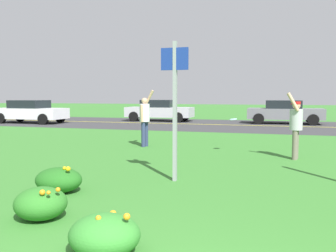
% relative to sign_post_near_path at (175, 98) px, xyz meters
% --- Properties ---
extents(ground_plane, '(120.00, 120.00, 0.00)m').
position_rel_sign_post_near_path_xyz_m(ground_plane, '(0.82, 4.65, -1.69)').
color(ground_plane, '#387A2D').
extents(highway_strip, '(120.00, 9.04, 0.01)m').
position_rel_sign_post_near_path_xyz_m(highway_strip, '(0.82, 14.37, -1.69)').
color(highway_strip, '#38383A').
rests_on(highway_strip, ground).
extents(highway_center_stripe, '(120.00, 0.16, 0.00)m').
position_rel_sign_post_near_path_xyz_m(highway_center_stripe, '(0.82, 14.37, -1.69)').
color(highway_center_stripe, yellow).
rests_on(highway_center_stripe, ground).
extents(daylily_clump_near_camera, '(0.86, 0.71, 0.51)m').
position_rel_sign_post_near_path_xyz_m(daylily_clump_near_camera, '(-1.77, -1.43, -1.47)').
color(daylily_clump_near_camera, '#23661E').
rests_on(daylily_clump_near_camera, ground).
extents(daylily_clump_front_center, '(0.74, 0.71, 0.49)m').
position_rel_sign_post_near_path_xyz_m(daylily_clump_front_center, '(-1.19, -2.74, -1.47)').
color(daylily_clump_front_center, '#2D7526').
rests_on(daylily_clump_front_center, ground).
extents(daylily_clump_mid_right, '(0.80, 0.73, 0.50)m').
position_rel_sign_post_near_path_xyz_m(daylily_clump_mid_right, '(0.19, -3.50, -1.47)').
color(daylily_clump_mid_right, '#337F2D').
rests_on(daylily_clump_mid_right, ground).
extents(sign_post_near_path, '(0.56, 0.10, 2.81)m').
position_rel_sign_post_near_path_xyz_m(sign_post_near_path, '(0.00, 0.00, 0.00)').
color(sign_post_near_path, '#93969B').
rests_on(sign_post_near_path, ground).
extents(person_thrower_white_shirt, '(0.46, 0.52, 1.93)m').
position_rel_sign_post_near_path_xyz_m(person_thrower_white_shirt, '(-2.32, 4.48, -0.69)').
color(person_thrower_white_shirt, silver).
rests_on(person_thrower_white_shirt, ground).
extents(person_catcher_red_cap_gray_shirt, '(0.44, 0.52, 1.82)m').
position_rel_sign_post_near_path_xyz_m(person_catcher_red_cap_gray_shirt, '(2.48, 3.35, -0.72)').
color(person_catcher_red_cap_gray_shirt, '#B2B2B7').
rests_on(person_catcher_red_cap_gray_shirt, ground).
extents(frisbee_pale_blue, '(0.24, 0.23, 0.07)m').
position_rel_sign_post_near_path_xyz_m(frisbee_pale_blue, '(0.72, 4.02, -0.68)').
color(frisbee_pale_blue, '#ADD6E5').
extents(car_white_leftmost, '(4.50, 2.00, 1.45)m').
position_rel_sign_post_near_path_xyz_m(car_white_leftmost, '(-12.97, 12.34, -0.95)').
color(car_white_leftmost, silver).
rests_on(car_white_leftmost, ground).
extents(car_silver_center_left, '(4.50, 2.00, 1.45)m').
position_rel_sign_post_near_path_xyz_m(car_silver_center_left, '(-5.68, 16.40, -0.95)').
color(car_silver_center_left, '#B7BABF').
rests_on(car_silver_center_left, ground).
extents(car_gray_center_right, '(4.50, 2.00, 1.45)m').
position_rel_sign_post_near_path_xyz_m(car_gray_center_right, '(2.50, 16.40, -0.95)').
color(car_gray_center_right, slate).
rests_on(car_gray_center_right, ground).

